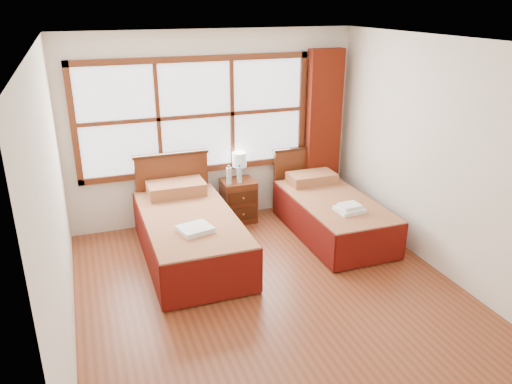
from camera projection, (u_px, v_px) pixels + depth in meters
name	position (u px, v px, depth m)	size (l,w,h in m)	color
floor	(274.00, 297.00, 5.30)	(4.50, 4.50, 0.00)	brown
ceiling	(278.00, 42.00, 4.35)	(4.50, 4.50, 0.00)	white
wall_back	(214.00, 129.00, 6.80)	(4.00, 4.00, 0.00)	silver
wall_left	(55.00, 209.00, 4.19)	(4.50, 4.50, 0.00)	silver
wall_right	(445.00, 160.00, 5.46)	(4.50, 4.50, 0.00)	silver
window	(196.00, 116.00, 6.61)	(3.16, 0.06, 1.56)	white
curtain	(323.00, 130.00, 7.23)	(0.50, 0.16, 2.30)	#5E1709
bed_left	(189.00, 232.00, 6.03)	(1.08, 2.10, 1.05)	#361A0B
bed_right	(331.00, 213.00, 6.65)	(0.97, 1.99, 0.94)	#361A0B
nightstand	(238.00, 201.00, 7.02)	(0.45, 0.44, 0.60)	#592813
towels_left	(195.00, 229.00, 5.49)	(0.41, 0.38, 0.05)	white
towels_right	(350.00, 208.00, 6.14)	(0.34, 0.30, 0.10)	white
lamp	(239.00, 160.00, 6.87)	(0.20, 0.20, 0.38)	#B49839
bottle_near	(229.00, 176.00, 6.74)	(0.07, 0.07, 0.26)	#AEC7E0
bottle_far	(239.00, 174.00, 6.80)	(0.07, 0.07, 0.25)	#AEC7E0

